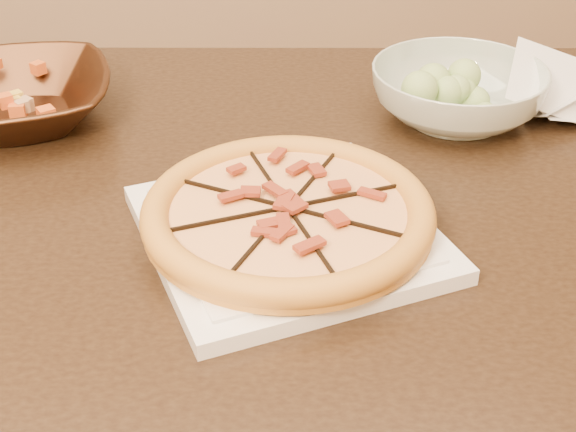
# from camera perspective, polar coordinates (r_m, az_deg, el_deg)

# --- Properties ---
(dining_table) EXTENTS (1.35, 0.92, 0.75)m
(dining_table) POSITION_cam_1_polar(r_m,az_deg,el_deg) (1.04, -6.40, -2.43)
(dining_table) COLOR black
(dining_table) RESTS_ON floor
(plate) EXTENTS (0.36, 0.36, 0.02)m
(plate) POSITION_cam_1_polar(r_m,az_deg,el_deg) (0.85, -0.00, -1.10)
(plate) COLOR white
(plate) RESTS_ON dining_table
(pizza) EXTENTS (0.31, 0.31, 0.03)m
(pizza) POSITION_cam_1_polar(r_m,az_deg,el_deg) (0.83, -0.00, 0.23)
(pizza) COLOR #C17B21
(pizza) RESTS_ON plate
(bronze_bowl) EXTENTS (0.30, 0.30, 0.06)m
(bronze_bowl) POSITION_cam_1_polar(r_m,az_deg,el_deg) (1.14, -19.01, 7.80)
(bronze_bowl) COLOR #422616
(bronze_bowl) RESTS_ON dining_table
(mixed_dish) EXTENTS (0.09, 0.12, 0.03)m
(mixed_dish) POSITION_cam_1_polar(r_m,az_deg,el_deg) (1.12, -19.56, 9.92)
(mixed_dish) COLOR tan
(mixed_dish) RESTS_ON bronze_bowl
(salad_bowl) EXTENTS (0.30, 0.30, 0.07)m
(salad_bowl) POSITION_cam_1_polar(r_m,az_deg,el_deg) (1.11, 11.96, 8.50)
(salad_bowl) COLOR #B5C5BC
(salad_bowl) RESTS_ON dining_table
(salad) EXTENTS (0.09, 0.12, 0.04)m
(salad) POSITION_cam_1_polar(r_m,az_deg,el_deg) (1.09, 12.29, 11.06)
(salad) COLOR #A6BF6A
(salad) RESTS_ON salad_bowl
(cling_film) EXTENTS (0.16, 0.13, 0.05)m
(cling_film) POSITION_cam_1_polar(r_m,az_deg,el_deg) (1.18, 19.42, 8.13)
(cling_film) COLOR white
(cling_film) RESTS_ON dining_table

